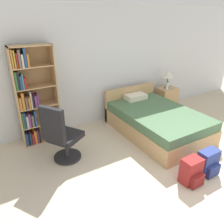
{
  "coord_description": "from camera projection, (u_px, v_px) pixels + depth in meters",
  "views": [
    {
      "loc": [
        -2.48,
        -1.1,
        2.36
      ],
      "look_at": [
        -0.65,
        1.98,
        0.76
      ],
      "focal_mm": 35.0,
      "sensor_mm": 36.0,
      "label": 1
    }
  ],
  "objects": [
    {
      "name": "water_bottle",
      "position": [
        167.0,
        86.0,
        5.58
      ],
      "size": [
        0.07,
        0.07,
        0.22
      ],
      "color": "silver",
      "rests_on": "nightstand"
    },
    {
      "name": "backpack_red",
      "position": [
        192.0,
        172.0,
        3.29
      ],
      "size": [
        0.3,
        0.28,
        0.42
      ],
      "color": "maroon",
      "rests_on": "ground_plane"
    },
    {
      "name": "bookshelf",
      "position": [
        31.0,
        98.0,
        4.09
      ],
      "size": [
        0.75,
        0.32,
        1.89
      ],
      "color": "tan",
      "rests_on": "ground_plane"
    },
    {
      "name": "nightstand",
      "position": [
        166.0,
        99.0,
        5.87
      ],
      "size": [
        0.51,
        0.41,
        0.6
      ],
      "color": "tan",
      "rests_on": "ground_plane"
    },
    {
      "name": "wall_back",
      "position": [
        108.0,
        66.0,
        4.99
      ],
      "size": [
        9.0,
        0.06,
        2.6
      ],
      "color": "silver",
      "rests_on": "ground_plane"
    },
    {
      "name": "backpack_blue",
      "position": [
        208.0,
        163.0,
        3.49
      ],
      "size": [
        0.34,
        0.25,
        0.42
      ],
      "color": "navy",
      "rests_on": "ground_plane"
    },
    {
      "name": "bed",
      "position": [
        155.0,
        121.0,
        4.71
      ],
      "size": [
        1.39,
        2.1,
        0.78
      ],
      "color": "tan",
      "rests_on": "ground_plane"
    },
    {
      "name": "office_chair",
      "position": [
        61.0,
        136.0,
        3.66
      ],
      "size": [
        0.72,
        0.69,
        1.08
      ],
      "color": "#232326",
      "rests_on": "ground_plane"
    },
    {
      "name": "table_lamp",
      "position": [
        168.0,
        75.0,
        5.62
      ],
      "size": [
        0.26,
        0.26,
        0.45
      ],
      "color": "#333333",
      "rests_on": "nightstand"
    }
  ]
}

